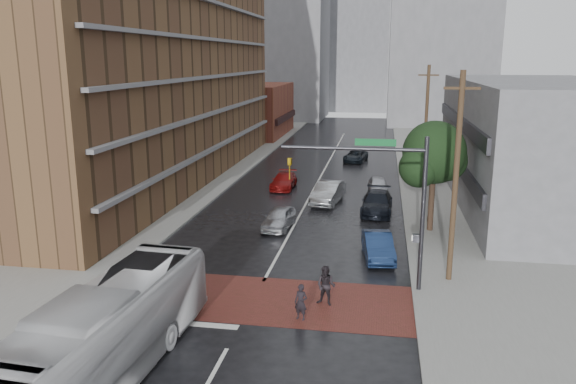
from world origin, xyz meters
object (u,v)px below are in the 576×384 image
(car_travel_b, at_px, (328,193))
(car_parked_mid, at_px, (377,202))
(transit_bus, at_px, (105,335))
(pedestrian_a, at_px, (301,302))
(car_parked_far, at_px, (378,185))
(pedestrian_b, at_px, (326,286))
(car_travel_a, at_px, (279,218))
(car_parked_near, at_px, (378,246))
(suv_travel, at_px, (356,156))
(car_travel_c, at_px, (284,181))

(car_travel_b, xyz_separation_m, car_parked_mid, (3.62, -2.11, -0.06))
(transit_bus, height_order, car_parked_mid, transit_bus)
(pedestrian_a, relative_size, car_parked_far, 0.41)
(pedestrian_b, distance_m, car_travel_a, 11.57)
(transit_bus, distance_m, pedestrian_a, 7.91)
(car_travel_a, bearing_deg, pedestrian_a, -70.27)
(car_parked_near, xyz_separation_m, car_parked_mid, (-0.19, 9.26, 0.05))
(car_parked_far, bearing_deg, suv_travel, 96.36)
(transit_bus, relative_size, car_travel_c, 2.62)
(pedestrian_b, xyz_separation_m, car_parked_far, (1.98, 21.54, -0.24))
(car_parked_far, bearing_deg, car_parked_mid, -93.88)
(suv_travel, bearing_deg, car_parked_near, -74.91)
(pedestrian_b, xyz_separation_m, suv_travel, (-0.50, 35.22, -0.29))
(car_travel_b, bearing_deg, suv_travel, 95.43)
(suv_travel, relative_size, car_parked_near, 1.02)
(car_travel_c, relative_size, car_parked_near, 1.05)
(transit_bus, distance_m, pedestrian_b, 9.63)
(pedestrian_a, distance_m, pedestrian_b, 1.82)
(pedestrian_a, distance_m, car_parked_far, 23.31)
(suv_travel, bearing_deg, car_parked_mid, -73.00)
(car_parked_near, relative_size, car_parked_far, 1.11)
(transit_bus, bearing_deg, car_travel_a, 85.56)
(pedestrian_a, bearing_deg, car_parked_far, 100.67)
(transit_bus, bearing_deg, car_parked_far, 76.91)
(pedestrian_a, xyz_separation_m, car_parked_mid, (2.84, 17.16, -0.04))
(car_parked_far, bearing_deg, pedestrian_b, -99.12)
(transit_bus, relative_size, car_travel_b, 2.36)
(pedestrian_b, height_order, car_travel_b, pedestrian_b)
(car_parked_near, bearing_deg, car_travel_c, 109.48)
(car_travel_a, bearing_deg, car_parked_near, -30.65)
(car_travel_c, relative_size, suv_travel, 1.02)
(transit_bus, height_order, pedestrian_a, transit_bus)
(car_travel_c, bearing_deg, pedestrian_a, -77.71)
(pedestrian_b, distance_m, car_parked_mid, 15.69)
(pedestrian_a, relative_size, pedestrian_b, 0.87)
(car_travel_b, height_order, suv_travel, car_travel_b)
(pedestrian_b, distance_m, car_parked_near, 6.67)
(car_travel_c, distance_m, car_parked_near, 17.45)
(car_travel_b, height_order, car_parked_mid, car_travel_b)
(car_travel_c, distance_m, car_parked_far, 7.71)
(car_travel_a, distance_m, car_travel_c, 11.17)
(suv_travel, bearing_deg, pedestrian_a, -80.74)
(car_parked_far, bearing_deg, car_travel_b, -137.05)
(car_travel_c, height_order, suv_travel, car_travel_c)
(car_travel_c, bearing_deg, suv_travel, 69.22)
(transit_bus, relative_size, pedestrian_b, 6.44)
(car_travel_c, bearing_deg, car_parked_far, -1.92)
(pedestrian_a, distance_m, car_parked_near, 8.47)
(pedestrian_a, bearing_deg, transit_bus, -119.52)
(pedestrian_a, xyz_separation_m, car_parked_near, (3.03, 7.90, -0.08))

